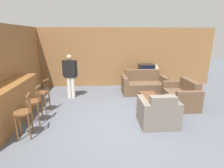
{
  "coord_description": "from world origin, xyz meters",
  "views": [
    {
      "loc": [
        -0.48,
        -4.22,
        2.28
      ],
      "look_at": [
        -0.13,
        0.86,
        0.85
      ],
      "focal_mm": 28.0,
      "sensor_mm": 36.0,
      "label": 1
    }
  ],
  "objects_px": {
    "armchair_near": "(158,113)",
    "loveseat_right": "(181,96)",
    "bar_chair_mid": "(35,104)",
    "tv": "(146,70)",
    "coffee_table": "(150,98)",
    "tv_unit": "(146,81)",
    "bar_chair_near": "(24,115)",
    "couch_far": "(143,85)",
    "table_lamp": "(156,67)",
    "bar_chair_far": "(43,95)",
    "person_by_window": "(70,74)"
  },
  "relations": [
    {
      "from": "tv_unit",
      "to": "bar_chair_near",
      "type": "bearing_deg",
      "value": -134.81
    },
    {
      "from": "bar_chair_mid",
      "to": "tv",
      "type": "bearing_deg",
      "value": 39.61
    },
    {
      "from": "loveseat_right",
      "to": "table_lamp",
      "type": "xyz_separation_m",
      "value": [
        -0.19,
        2.19,
        0.61
      ]
    },
    {
      "from": "tv",
      "to": "table_lamp",
      "type": "height_order",
      "value": "table_lamp"
    },
    {
      "from": "armchair_near",
      "to": "table_lamp",
      "type": "bearing_deg",
      "value": 73.66
    },
    {
      "from": "couch_far",
      "to": "tv_unit",
      "type": "height_order",
      "value": "couch_far"
    },
    {
      "from": "bar_chair_near",
      "to": "coffee_table",
      "type": "xyz_separation_m",
      "value": [
        3.34,
        1.56,
        -0.23
      ]
    },
    {
      "from": "tv",
      "to": "bar_chair_far",
      "type": "bearing_deg",
      "value": -147.5
    },
    {
      "from": "coffee_table",
      "to": "tv_unit",
      "type": "distance_m",
      "value": 2.27
    },
    {
      "from": "coffee_table",
      "to": "tv",
      "type": "relative_size",
      "value": 1.68
    },
    {
      "from": "couch_far",
      "to": "table_lamp",
      "type": "height_order",
      "value": "table_lamp"
    },
    {
      "from": "bar_chair_mid",
      "to": "couch_far",
      "type": "relative_size",
      "value": 0.6
    },
    {
      "from": "bar_chair_far",
      "to": "coffee_table",
      "type": "height_order",
      "value": "bar_chair_far"
    },
    {
      "from": "bar_chair_far",
      "to": "armchair_near",
      "type": "distance_m",
      "value": 3.37
    },
    {
      "from": "bar_chair_mid",
      "to": "bar_chair_far",
      "type": "height_order",
      "value": "same"
    },
    {
      "from": "bar_chair_near",
      "to": "person_by_window",
      "type": "relative_size",
      "value": 0.64
    },
    {
      "from": "armchair_near",
      "to": "coffee_table",
      "type": "relative_size",
      "value": 0.88
    },
    {
      "from": "table_lamp",
      "to": "coffee_table",
      "type": "bearing_deg",
      "value": -111.47
    },
    {
      "from": "bar_chair_mid",
      "to": "armchair_near",
      "type": "bearing_deg",
      "value": -5.41
    },
    {
      "from": "loveseat_right",
      "to": "bar_chair_far",
      "type": "bearing_deg",
      "value": -177.21
    },
    {
      "from": "bar_chair_near",
      "to": "armchair_near",
      "type": "height_order",
      "value": "bar_chair_near"
    },
    {
      "from": "couch_far",
      "to": "armchair_near",
      "type": "bearing_deg",
      "value": -95.52
    },
    {
      "from": "bar_chair_far",
      "to": "coffee_table",
      "type": "bearing_deg",
      "value": 2.97
    },
    {
      "from": "loveseat_right",
      "to": "person_by_window",
      "type": "height_order",
      "value": "person_by_window"
    },
    {
      "from": "couch_far",
      "to": "bar_chair_far",
      "type": "bearing_deg",
      "value": -155.03
    },
    {
      "from": "table_lamp",
      "to": "bar_chair_mid",
      "type": "bearing_deg",
      "value": -143.46
    },
    {
      "from": "tv_unit",
      "to": "armchair_near",
      "type": "bearing_deg",
      "value": -99.31
    },
    {
      "from": "armchair_near",
      "to": "table_lamp",
      "type": "xyz_separation_m",
      "value": [
        1.0,
        3.43,
        0.6
      ]
    },
    {
      "from": "tv_unit",
      "to": "bar_chair_far",
      "type": "bearing_deg",
      "value": -147.47
    },
    {
      "from": "tv",
      "to": "table_lamp",
      "type": "xyz_separation_m",
      "value": [
        0.44,
        0.0,
        0.13
      ]
    },
    {
      "from": "bar_chair_near",
      "to": "tv",
      "type": "bearing_deg",
      "value": 45.17
    },
    {
      "from": "bar_chair_far",
      "to": "tv_unit",
      "type": "height_order",
      "value": "bar_chair_far"
    },
    {
      "from": "tv_unit",
      "to": "bar_chair_mid",
      "type": "bearing_deg",
      "value": -140.37
    },
    {
      "from": "loveseat_right",
      "to": "bar_chair_mid",
      "type": "bearing_deg",
      "value": -168.04
    },
    {
      "from": "bar_chair_near",
      "to": "couch_far",
      "type": "xyz_separation_m",
      "value": [
        3.46,
        3.0,
        -0.22
      ]
    },
    {
      "from": "tv",
      "to": "tv_unit",
      "type": "bearing_deg",
      "value": 90.0
    },
    {
      "from": "bar_chair_mid",
      "to": "bar_chair_far",
      "type": "bearing_deg",
      "value": 90.02
    },
    {
      "from": "tv_unit",
      "to": "person_by_window",
      "type": "height_order",
      "value": "person_by_window"
    },
    {
      "from": "armchair_near",
      "to": "couch_far",
      "type": "bearing_deg",
      "value": 84.48
    },
    {
      "from": "armchair_near",
      "to": "tv",
      "type": "bearing_deg",
      "value": 80.68
    },
    {
      "from": "bar_chair_near",
      "to": "couch_far",
      "type": "distance_m",
      "value": 4.59
    },
    {
      "from": "bar_chair_far",
      "to": "table_lamp",
      "type": "distance_m",
      "value": 4.87
    },
    {
      "from": "loveseat_right",
      "to": "bar_chair_near",
      "type": "bearing_deg",
      "value": -159.96
    },
    {
      "from": "armchair_near",
      "to": "loveseat_right",
      "type": "xyz_separation_m",
      "value": [
        1.19,
        1.24,
        -0.01
      ]
    },
    {
      "from": "bar_chair_near",
      "to": "bar_chair_far",
      "type": "height_order",
      "value": "same"
    },
    {
      "from": "armchair_near",
      "to": "tv_unit",
      "type": "relative_size",
      "value": 0.8
    },
    {
      "from": "bar_chair_near",
      "to": "couch_far",
      "type": "relative_size",
      "value": 0.6
    },
    {
      "from": "bar_chair_mid",
      "to": "tv",
      "type": "distance_m",
      "value": 4.9
    },
    {
      "from": "armchair_near",
      "to": "tv",
      "type": "xyz_separation_m",
      "value": [
        0.56,
        3.42,
        0.47
      ]
    },
    {
      "from": "bar_chair_far",
      "to": "table_lamp",
      "type": "relative_size",
      "value": 2.02
    }
  ]
}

